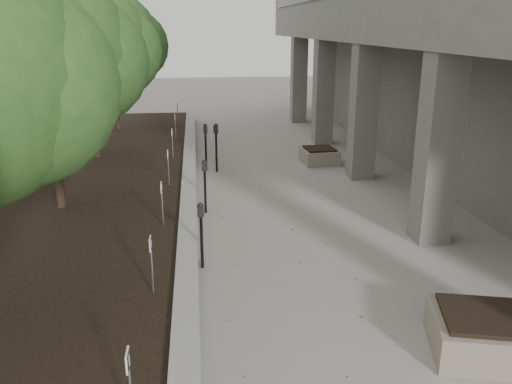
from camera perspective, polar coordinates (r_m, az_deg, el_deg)
retaining_wall at (r=13.80m, az=-7.30°, el=-0.35°), size 0.39×26.00×0.50m
planting_bed at (r=14.36m, az=-22.11°, el=-1.03°), size 7.00×26.00×0.40m
crabapple_tree_3 at (r=12.63m, az=-21.69°, el=10.25°), size 4.60×4.00×5.44m
crabapple_tree_4 at (r=17.49m, az=-17.61°, el=12.38°), size 4.60×4.00×5.44m
crabapple_tree_5 at (r=22.41m, az=-15.29°, el=13.55°), size 4.60×4.00×5.44m
parking_sign_3 at (r=8.48m, az=-11.28°, el=-7.83°), size 0.04×0.22×0.96m
parking_sign_4 at (r=11.26m, az=-10.17°, el=-1.29°), size 0.04×0.22×0.96m
parking_sign_5 at (r=14.13m, az=-9.52°, el=2.62°), size 0.04×0.22×0.96m
parking_sign_6 at (r=17.04m, az=-9.08°, el=5.21°), size 0.04×0.22×0.96m
parking_sign_7 at (r=19.98m, az=-8.77°, el=7.04°), size 0.04×0.22×0.96m
parking_sign_8 at (r=22.94m, az=-8.54°, el=8.40°), size 0.04×0.22×0.96m
parking_meter_2 at (r=10.04m, az=-5.96°, el=-4.75°), size 0.15×0.12×1.34m
parking_meter_3 at (r=13.00m, az=-5.57°, el=0.61°), size 0.16×0.13×1.38m
parking_meter_4 at (r=16.74m, az=-4.35°, el=4.83°), size 0.18×0.15×1.57m
parking_meter_5 at (r=16.92m, az=-5.49°, el=4.87°), size 0.16×0.12×1.53m
planter_front at (r=8.33m, az=23.23°, el=-13.94°), size 1.61×1.61×0.62m
planter_back at (r=18.00m, az=6.92°, el=3.97°), size 1.23×1.23×0.54m
berry_scatter at (r=10.28m, az=2.36°, el=-8.13°), size 3.30×14.10×0.02m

